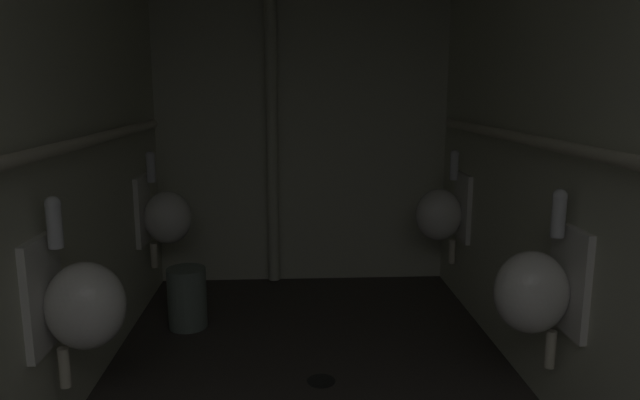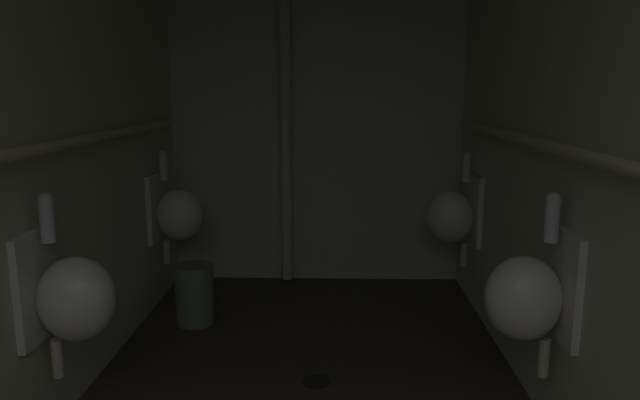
# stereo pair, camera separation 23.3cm
# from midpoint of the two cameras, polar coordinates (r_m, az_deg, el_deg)

# --- Properties ---
(wall_left) EXTENTS (0.06, 4.22, 2.38)m
(wall_left) POSITION_cam_midpoint_polar(r_m,az_deg,el_deg) (2.41, -30.14, 4.16)
(wall_left) COLOR beige
(wall_left) RESTS_ON ground
(wall_right) EXTENTS (0.06, 4.22, 2.38)m
(wall_right) POSITION_cam_midpoint_polar(r_m,az_deg,el_deg) (2.40, 23.23, 4.72)
(wall_right) COLOR beige
(wall_right) RESTS_ON ground
(wall_back) EXTENTS (2.21, 0.06, 2.38)m
(wall_back) POSITION_cam_midpoint_polar(r_m,az_deg,el_deg) (4.22, -3.37, 7.90)
(wall_back) COLOR beige
(wall_back) RESTS_ON ground
(urinal_left_mid) EXTENTS (0.32, 0.30, 0.76)m
(urinal_left_mid) POSITION_cam_midpoint_polar(r_m,az_deg,el_deg) (2.46, -25.15, -9.20)
(urinal_left_mid) COLOR silver
(urinal_left_far) EXTENTS (0.32, 0.30, 0.76)m
(urinal_left_far) POSITION_cam_midpoint_polar(r_m,az_deg,el_deg) (3.86, -16.75, -1.51)
(urinal_left_far) COLOR silver
(urinal_right_mid) EXTENTS (0.32, 0.30, 0.76)m
(urinal_right_mid) POSITION_cam_midpoint_polar(r_m,az_deg,el_deg) (2.49, 18.01, -8.40)
(urinal_right_mid) COLOR silver
(urinal_right_far) EXTENTS (0.32, 0.30, 0.76)m
(urinal_right_far) POSITION_cam_midpoint_polar(r_m,az_deg,el_deg) (3.84, 10.23, -1.28)
(urinal_right_far) COLOR silver
(supply_pipe_left) EXTENTS (0.06, 3.52, 0.06)m
(supply_pipe_left) POSITION_cam_midpoint_polar(r_m,az_deg,el_deg) (2.37, -28.20, 4.09)
(supply_pipe_left) COLOR beige
(supply_pipe_right) EXTENTS (0.06, 3.44, 0.06)m
(supply_pipe_right) POSITION_cam_midpoint_polar(r_m,az_deg,el_deg) (2.38, 20.96, 4.69)
(supply_pipe_right) COLOR beige
(standpipe_back_wall) EXTENTS (0.08, 0.08, 2.33)m
(standpipe_back_wall) POSITION_cam_midpoint_polar(r_m,az_deg,el_deg) (4.12, -6.40, 7.77)
(standpipe_back_wall) COLOR beige
(standpipe_back_wall) RESTS_ON ground
(floor_drain) EXTENTS (0.14, 0.14, 0.01)m
(floor_drain) POSITION_cam_midpoint_polar(r_m,az_deg,el_deg) (2.97, -2.24, -17.38)
(floor_drain) COLOR black
(floor_drain) RESTS_ON ground
(waste_bin) EXTENTS (0.23, 0.23, 0.36)m
(waste_bin) POSITION_cam_midpoint_polar(r_m,az_deg,el_deg) (3.62, -14.76, -9.31)
(waste_bin) COLOR slate
(waste_bin) RESTS_ON ground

